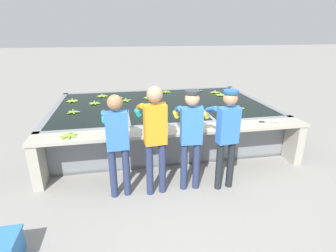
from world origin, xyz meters
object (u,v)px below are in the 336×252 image
object	(u,v)px
banana_bunch_floating_10	(118,98)
banana_bunch_ledge_0	(69,136)
banana_bunch_floating_0	(149,98)
banana_bunch_floating_7	(229,92)
banana_bunch_floating_2	(126,101)
worker_1	(155,131)
worker_3	(227,131)
banana_bunch_floating_8	(221,95)
banana_bunch_floating_13	(215,92)
banana_bunch_floating_12	(166,92)
worker_2	(191,131)
banana_bunch_floating_11	(72,101)
banana_bunch_floating_5	(95,103)
banana_bunch_floating_4	(73,112)
worker_0	(117,138)
banana_bunch_floating_9	(238,108)
banana_bunch_floating_3	(228,115)
banana_bunch_floating_6	(102,96)
knife_0	(266,122)
banana_bunch_floating_1	(198,91)

from	to	relation	value
banana_bunch_floating_10	banana_bunch_ledge_0	world-z (taller)	banana_bunch_ledge_0
banana_bunch_floating_0	banana_bunch_floating_7	bearing A→B (deg)	5.12
banana_bunch_ledge_0	banana_bunch_floating_2	bearing A→B (deg)	64.58
worker_1	banana_bunch_floating_10	size ratio (longest dim) A/B	6.16
banana_bunch_floating_0	banana_bunch_floating_10	size ratio (longest dim) A/B	1.02
worker_3	banana_bunch_floating_8	bearing A→B (deg)	69.77
banana_bunch_floating_13	banana_bunch_floating_2	bearing A→B (deg)	-169.59
banana_bunch_floating_12	worker_3	bearing A→B (deg)	-84.94
banana_bunch_floating_0	banana_bunch_floating_10	distance (m)	0.79
worker_2	banana_bunch_floating_11	bearing A→B (deg)	127.22
worker_2	banana_bunch_floating_12	bearing A→B (deg)	85.88
banana_bunch_floating_5	banana_bunch_floating_10	xyz separation A→B (m)	(0.53, 0.44, 0.00)
worker_2	banana_bunch_floating_4	xyz separation A→B (m)	(-1.98, 1.86, -0.14)
worker_0	worker_2	xyz separation A→B (m)	(1.10, -0.01, 0.02)
banana_bunch_floating_7	banana_bunch_floating_9	distance (m)	1.56
banana_bunch_floating_5	worker_1	bearing A→B (deg)	-67.53
worker_1	banana_bunch_floating_2	bearing A→B (deg)	96.93
banana_bunch_floating_13	banana_bunch_ledge_0	distance (m)	4.25
banana_bunch_floating_0	banana_bunch_floating_13	distance (m)	1.86
banana_bunch_floating_2	banana_bunch_floating_5	distance (m)	0.73
banana_bunch_floating_0	banana_bunch_floating_3	distance (m)	2.20
banana_bunch_floating_5	banana_bunch_floating_6	xyz separation A→B (m)	(0.14, 0.69, 0.00)
worker_1	banana_bunch_floating_3	xyz separation A→B (m)	(1.62, 1.07, -0.19)
banana_bunch_floating_7	banana_bunch_floating_11	world-z (taller)	same
worker_3	banana_bunch_ledge_0	size ratio (longest dim) A/B	5.75
worker_0	banana_bunch_floating_2	bearing A→B (deg)	84.96
banana_bunch_floating_10	banana_bunch_floating_3	bearing A→B (deg)	-41.50
banana_bunch_floating_7	banana_bunch_floating_13	size ratio (longest dim) A/B	0.99
worker_1	knife_0	bearing A→B (deg)	15.19
worker_1	banana_bunch_floating_11	bearing A→B (deg)	119.10
worker_0	banana_bunch_floating_8	xyz separation A→B (m)	(2.68, 2.71, -0.11)
banana_bunch_floating_11	banana_bunch_floating_12	xyz separation A→B (m)	(2.37, 0.53, 0.00)
banana_bunch_floating_3	banana_bunch_floating_13	distance (m)	2.06
banana_bunch_floating_3	banana_bunch_floating_12	size ratio (longest dim) A/B	0.94
banana_bunch_floating_8	banana_bunch_ledge_0	bearing A→B (deg)	-147.35
banana_bunch_floating_3	banana_bunch_floating_2	bearing A→B (deg)	141.18
banana_bunch_floating_1	banana_bunch_floating_4	xyz separation A→B (m)	(-3.12, -1.45, -0.00)
banana_bunch_floating_2	banana_bunch_floating_6	xyz separation A→B (m)	(-0.58, 0.58, -0.00)
worker_1	banana_bunch_floating_4	size ratio (longest dim) A/B	6.13
banana_bunch_floating_7	banana_bunch_floating_8	distance (m)	0.41
worker_3	banana_bunch_floating_4	bearing A→B (deg)	142.47
worker_1	banana_bunch_floating_13	xyz separation A→B (m)	(2.10, 3.08, -0.19)
worker_3	banana_bunch_floating_9	world-z (taller)	worker_3
banana_bunch_floating_2	banana_bunch_floating_8	xyz separation A→B (m)	(2.45, 0.12, -0.00)
banana_bunch_floating_1	banana_bunch_floating_11	xyz separation A→B (m)	(-3.27, -0.50, -0.00)
banana_bunch_floating_6	banana_bunch_floating_11	distance (m)	0.78
banana_bunch_floating_0	banana_bunch_floating_13	xyz separation A→B (m)	(1.84, 0.28, 0.00)
banana_bunch_floating_1	banana_bunch_floating_6	size ratio (longest dim) A/B	1.00
banana_bunch_floating_11	banana_bunch_floating_2	bearing A→B (deg)	-9.18
banana_bunch_floating_10	knife_0	size ratio (longest dim) A/B	0.80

